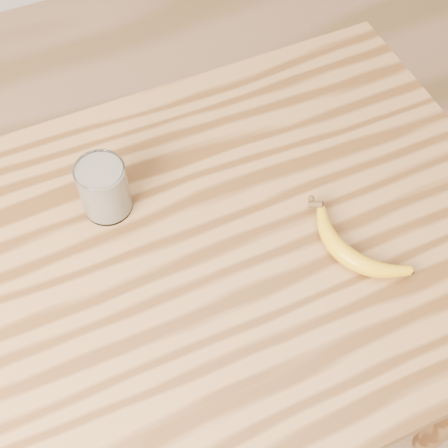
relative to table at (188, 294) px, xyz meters
name	(u,v)px	position (x,y,z in m)	size (l,w,h in m)	color
room	(162,56)	(0.00, 0.00, 0.58)	(4.04, 4.04, 2.70)	#9B724F
table	(188,294)	(0.00, 0.00, 0.00)	(1.20, 0.80, 0.90)	olive
smoothie_glass	(104,188)	(-0.08, 0.16, 0.18)	(0.09, 0.09, 0.11)	white
banana	(348,257)	(0.25, -0.12, 0.15)	(0.10, 0.27, 0.03)	gold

